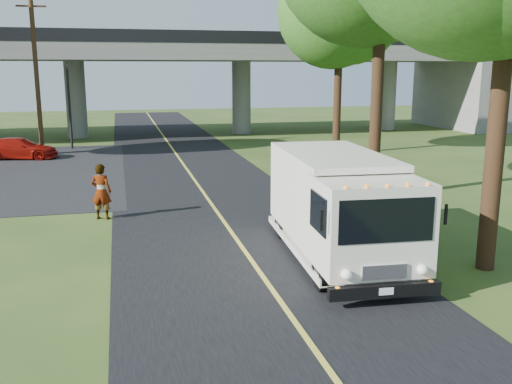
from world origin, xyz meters
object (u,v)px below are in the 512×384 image
object	(u,v)px
traffic_signal	(69,96)
step_van	(338,204)
pedestrian	(101,192)
tree_right_far	(345,4)
utility_pole	(36,73)
red_sedan	(20,148)

from	to	relation	value
traffic_signal	step_van	bearing A→B (deg)	-70.73
pedestrian	tree_right_far	bearing A→B (deg)	-118.29
utility_pole	step_van	xyz separation A→B (m)	(9.70, -21.47, -3.12)
utility_pole	red_sedan	world-z (taller)	utility_pole
pedestrian	red_sedan	bearing A→B (deg)	-52.18
utility_pole	step_van	size ratio (longest dim) A/B	1.37
step_van	tree_right_far	bearing A→B (deg)	71.44
tree_right_far	step_van	world-z (taller)	tree_right_far
traffic_signal	pedestrian	world-z (taller)	traffic_signal
utility_pole	tree_right_far	xyz separation A→B (m)	(16.71, -4.16, 3.71)
traffic_signal	utility_pole	xyz separation A→B (m)	(-1.50, -2.00, 1.40)
utility_pole	red_sedan	distance (m)	4.44
tree_right_far	pedestrian	distance (m)	19.00
tree_right_far	red_sedan	world-z (taller)	tree_right_far
utility_pole	pedestrian	bearing A→B (deg)	-76.89
traffic_signal	red_sedan	world-z (taller)	traffic_signal
red_sedan	tree_right_far	bearing A→B (deg)	-87.42
step_van	red_sedan	bearing A→B (deg)	121.76
red_sedan	pedestrian	bearing A→B (deg)	-151.15
tree_right_far	red_sedan	size ratio (longest dim) A/B	2.75
step_van	red_sedan	world-z (taller)	step_van
step_van	pedestrian	xyz separation A→B (m)	(-6.00, 5.58, -0.55)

